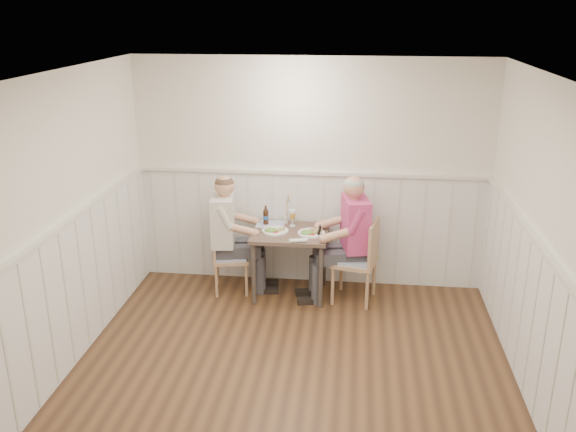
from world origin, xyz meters
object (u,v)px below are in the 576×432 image
object	(u,v)px
dining_table	(290,241)
diner_cream	(228,243)
chair_left	(226,254)
beer_bottle	(266,216)
man_in_pink	(350,248)
grass_vase	(286,210)
chair_right	(360,258)

from	to	relation	value
dining_table	diner_cream	bearing A→B (deg)	178.57
chair_left	beer_bottle	size ratio (longest dim) A/B	3.73
dining_table	diner_cream	world-z (taller)	diner_cream
chair_left	beer_bottle	bearing A→B (deg)	25.24
man_in_pink	diner_cream	size ratio (longest dim) A/B	1.03
beer_bottle	grass_vase	size ratio (longest dim) A/B	0.61
dining_table	man_in_pink	size ratio (longest dim) A/B	0.58
chair_left	grass_vase	world-z (taller)	grass_vase
chair_right	diner_cream	distance (m)	1.49
man_in_pink	beer_bottle	distance (m)	1.02
dining_table	chair_right	xyz separation A→B (m)	(0.77, -0.08, -0.13)
diner_cream	beer_bottle	xyz separation A→B (m)	(0.41, 0.18, 0.27)
chair_right	beer_bottle	bearing A→B (deg)	165.34
man_in_pink	diner_cream	world-z (taller)	man_in_pink
diner_cream	beer_bottle	world-z (taller)	diner_cream
chair_right	man_in_pink	xyz separation A→B (m)	(-0.11, 0.06, 0.09)
beer_bottle	man_in_pink	bearing A→B (deg)	-13.11
diner_cream	chair_left	bearing A→B (deg)	-122.60
dining_table	grass_vase	world-z (taller)	grass_vase
man_in_pink	grass_vase	distance (m)	0.85
beer_bottle	chair_left	bearing A→B (deg)	-154.76
dining_table	chair_left	bearing A→B (deg)	-179.76
chair_left	man_in_pink	size ratio (longest dim) A/B	0.58
man_in_pink	grass_vase	size ratio (longest dim) A/B	3.94
beer_bottle	grass_vase	world-z (taller)	grass_vase
man_in_pink	grass_vase	bearing A→B (deg)	158.83
dining_table	chair_right	bearing A→B (deg)	-6.14
chair_left	grass_vase	size ratio (longest dim) A/B	2.27
diner_cream	man_in_pink	bearing A→B (deg)	-1.89
chair_right	beer_bottle	world-z (taller)	beer_bottle
diner_cream	grass_vase	distance (m)	0.76
dining_table	diner_cream	size ratio (longest dim) A/B	0.60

